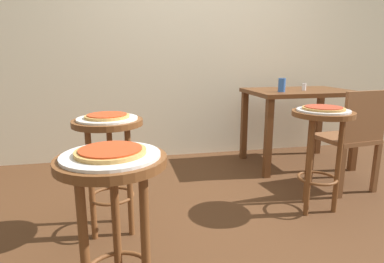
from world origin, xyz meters
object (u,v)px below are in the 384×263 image
Objects in this scene: stool_foreground at (114,202)px; cup_near_edge at (282,85)px; serving_plate_middle at (323,110)px; stool_leftside at (109,149)px; pizza_leftside at (107,116)px; stool_middle at (321,137)px; pizza_foreground at (111,151)px; serving_plate_foreground at (111,155)px; pizza_middle at (324,108)px; wooden_chair at (351,136)px; dining_table at (298,102)px; serving_plate_leftside at (107,119)px; condiment_shaker at (304,87)px.

stool_foreground is 2.26m from cup_near_edge.
serving_plate_middle is 1.46m from stool_leftside.
pizza_leftside reaches higher than stool_foreground.
pizza_leftside is (-1.45, 0.00, 0.21)m from stool_middle.
serving_plate_middle is at bearing 28.59° from pizza_foreground.
serving_plate_middle reaches higher than stool_middle.
pizza_foreground reaches higher than stool_middle.
serving_plate_foreground is 1.31× the size of pizza_middle.
serving_plate_foreground is 0.44× the size of wooden_chair.
serving_plate_middle is 0.87m from cup_near_edge.
pizza_foreground is at bearing -151.41° from pizza_middle.
pizza_middle is (1.41, 0.77, 0.21)m from stool_foreground.
dining_table reaches higher than stool_middle.
serving_plate_leftside is 0.35× the size of dining_table.
pizza_foreground is at bearing -151.41° from stool_middle.
serving_plate_leftside is at bearing 92.86° from serving_plate_foreground.
serving_plate_leftside reaches higher than stool_middle.
wooden_chair is at bearing -83.81° from dining_table.
condiment_shaker reaches higher than serving_plate_middle.
pizza_leftside is at bearing 92.86° from serving_plate_foreground.
serving_plate_foreground is at bearing -151.41° from serving_plate_middle.
wooden_chair is (1.92, 0.27, -0.08)m from stool_leftside.
stool_leftside is 5.71× the size of cup_near_edge.
dining_table is 0.36m from cup_near_edge.
pizza_leftside is 2.09m from dining_table.
serving_plate_foreground is 2.49m from condiment_shaker.
cup_near_edge is at bearing 46.62° from serving_plate_foreground.
serving_plate_middle is 1.02m from condiment_shaker.
stool_foreground is at bearing -87.14° from pizza_leftside.
pizza_foreground is 0.94× the size of pizza_middle.
cup_near_edge is (1.57, 0.85, 0.29)m from stool_leftside.
pizza_foreground reaches higher than serving_plate_leftside.
stool_leftside is at bearing -151.52° from cup_near_edge.
pizza_foreground and pizza_middle have the same top height.
stool_middle is (1.41, 0.77, -0.19)m from serving_plate_foreground.
wooden_chair reaches higher than pizza_leftside.
condiment_shaker is at bearing 66.46° from stool_middle.
stool_middle is 2.79× the size of pizza_leftside.
pizza_middle is 0.33× the size of wooden_chair.
serving_plate_middle is 1.35× the size of pizza_leftside.
dining_table is at bearing 44.34° from pizza_foreground.
stool_middle is at bearing -174.64° from pizza_middle.
wooden_chair is at bearing 30.45° from pizza_middle.
pizza_middle is 1.45m from serving_plate_leftside.
stool_leftside is at bearing 92.86° from pizza_foreground.
dining_table is 0.75m from wooden_chair.
pizza_middle reaches higher than serving_plate_leftside.
serving_plate_leftside is 0.42× the size of wooden_chair.
dining_table is at bearing 27.08° from cup_near_edge.
dining_table reaches higher than stool_foreground.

